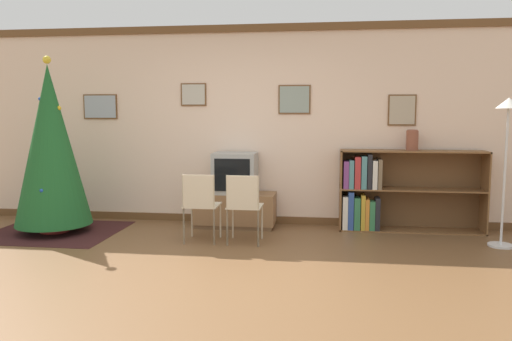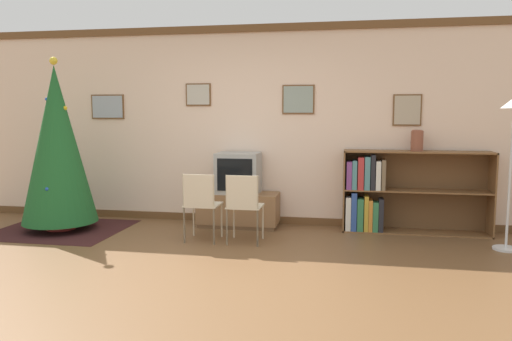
{
  "view_description": "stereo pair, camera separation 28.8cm",
  "coord_description": "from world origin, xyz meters",
  "px_view_note": "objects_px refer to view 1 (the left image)",
  "views": [
    {
      "loc": [
        1.08,
        -4.37,
        1.53
      ],
      "look_at": [
        0.31,
        1.32,
        0.86
      ],
      "focal_mm": 35.0,
      "sensor_mm": 36.0,
      "label": 1
    },
    {
      "loc": [
        1.36,
        -4.33,
        1.53
      ],
      "look_at": [
        0.31,
        1.32,
        0.86
      ],
      "focal_mm": 35.0,
      "sensor_mm": 36.0,
      "label": 2
    }
  ],
  "objects_px": {
    "tv_console": "(235,210)",
    "folding_chair_right": "(244,204)",
    "bookshelf": "(384,192)",
    "folding_chair_left": "(200,203)",
    "standing_lamp": "(507,133)",
    "christmas_tree": "(51,146)",
    "television": "(235,173)",
    "vase": "(412,140)"
  },
  "relations": [
    {
      "from": "television",
      "to": "bookshelf",
      "type": "relative_size",
      "value": 0.31
    },
    {
      "from": "television",
      "to": "folding_chair_left",
      "type": "height_order",
      "value": "television"
    },
    {
      "from": "television",
      "to": "folding_chair_right",
      "type": "xyz_separation_m",
      "value": [
        0.26,
        -0.88,
        -0.25
      ]
    },
    {
      "from": "folding_chair_right",
      "to": "standing_lamp",
      "type": "bearing_deg",
      "value": 5.65
    },
    {
      "from": "bookshelf",
      "to": "vase",
      "type": "height_order",
      "value": "vase"
    },
    {
      "from": "tv_console",
      "to": "television",
      "type": "xyz_separation_m",
      "value": [
        0.0,
        -0.0,
        0.5
      ]
    },
    {
      "from": "folding_chair_left",
      "to": "standing_lamp",
      "type": "bearing_deg",
      "value": 4.81
    },
    {
      "from": "vase",
      "to": "christmas_tree",
      "type": "bearing_deg",
      "value": -171.06
    },
    {
      "from": "folding_chair_left",
      "to": "vase",
      "type": "relative_size",
      "value": 3.09
    },
    {
      "from": "bookshelf",
      "to": "standing_lamp",
      "type": "xyz_separation_m",
      "value": [
        1.25,
        -0.65,
        0.8
      ]
    },
    {
      "from": "folding_chair_left",
      "to": "standing_lamp",
      "type": "relative_size",
      "value": 0.48
    },
    {
      "from": "television",
      "to": "vase",
      "type": "distance_m",
      "value": 2.33
    },
    {
      "from": "christmas_tree",
      "to": "bookshelf",
      "type": "relative_size",
      "value": 1.22
    },
    {
      "from": "christmas_tree",
      "to": "vase",
      "type": "distance_m",
      "value": 4.59
    },
    {
      "from": "television",
      "to": "folding_chair_left",
      "type": "bearing_deg",
      "value": -106.37
    },
    {
      "from": "television",
      "to": "vase",
      "type": "bearing_deg",
      "value": 2.25
    },
    {
      "from": "folding_chair_left",
      "to": "standing_lamp",
      "type": "xyz_separation_m",
      "value": [
        3.46,
        0.29,
        0.83
      ]
    },
    {
      "from": "christmas_tree",
      "to": "folding_chair_right",
      "type": "distance_m",
      "value": 2.6
    },
    {
      "from": "standing_lamp",
      "to": "folding_chair_right",
      "type": "bearing_deg",
      "value": -174.35
    },
    {
      "from": "folding_chair_left",
      "to": "standing_lamp",
      "type": "distance_m",
      "value": 3.57
    },
    {
      "from": "tv_console",
      "to": "folding_chair_left",
      "type": "bearing_deg",
      "value": -106.33
    },
    {
      "from": "standing_lamp",
      "to": "folding_chair_left",
      "type": "bearing_deg",
      "value": -175.19
    },
    {
      "from": "tv_console",
      "to": "folding_chair_right",
      "type": "height_order",
      "value": "folding_chair_right"
    },
    {
      "from": "folding_chair_left",
      "to": "bookshelf",
      "type": "bearing_deg",
      "value": 23.07
    },
    {
      "from": "tv_console",
      "to": "folding_chair_right",
      "type": "distance_m",
      "value": 0.95
    },
    {
      "from": "christmas_tree",
      "to": "standing_lamp",
      "type": "distance_m",
      "value": 5.45
    },
    {
      "from": "tv_console",
      "to": "folding_chair_right",
      "type": "relative_size",
      "value": 1.31
    },
    {
      "from": "bookshelf",
      "to": "television",
      "type": "bearing_deg",
      "value": -178.14
    },
    {
      "from": "tv_console",
      "to": "bookshelf",
      "type": "height_order",
      "value": "bookshelf"
    },
    {
      "from": "bookshelf",
      "to": "christmas_tree",
      "type": "bearing_deg",
      "value": -170.71
    },
    {
      "from": "christmas_tree",
      "to": "television",
      "type": "relative_size",
      "value": 3.92
    },
    {
      "from": "folding_chair_right",
      "to": "tv_console",
      "type": "bearing_deg",
      "value": 106.33
    },
    {
      "from": "folding_chair_right",
      "to": "bookshelf",
      "type": "distance_m",
      "value": 1.94
    },
    {
      "from": "vase",
      "to": "standing_lamp",
      "type": "bearing_deg",
      "value": -36.57
    },
    {
      "from": "folding_chair_right",
      "to": "christmas_tree",
      "type": "bearing_deg",
      "value": 174.22
    },
    {
      "from": "vase",
      "to": "standing_lamp",
      "type": "distance_m",
      "value": 1.14
    },
    {
      "from": "television",
      "to": "christmas_tree",
      "type": "bearing_deg",
      "value": -164.5
    },
    {
      "from": "christmas_tree",
      "to": "standing_lamp",
      "type": "bearing_deg",
      "value": 0.39
    },
    {
      "from": "folding_chair_left",
      "to": "tv_console",
      "type": "bearing_deg",
      "value": 73.67
    },
    {
      "from": "tv_console",
      "to": "standing_lamp",
      "type": "height_order",
      "value": "standing_lamp"
    },
    {
      "from": "christmas_tree",
      "to": "folding_chair_right",
      "type": "xyz_separation_m",
      "value": [
        2.51,
        -0.25,
        -0.64
      ]
    },
    {
      "from": "tv_console",
      "to": "bookshelf",
      "type": "xyz_separation_m",
      "value": [
        1.95,
        0.06,
        0.27
      ]
    }
  ]
}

